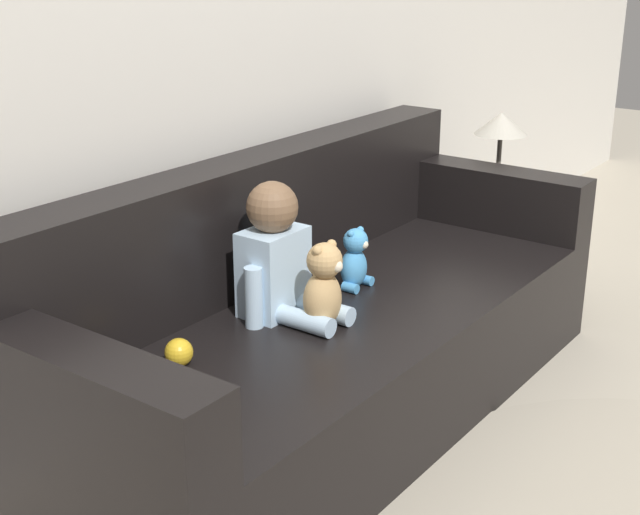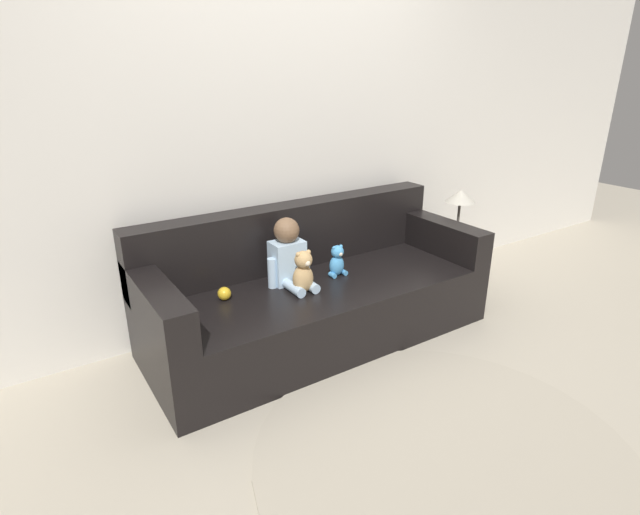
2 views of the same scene
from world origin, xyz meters
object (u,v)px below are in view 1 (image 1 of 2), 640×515
object	(u,v)px
plush_toy_side	(355,260)
toy_ball	(179,352)
person_baby	(278,259)
teddy_bear_brown	(323,286)
side_table	(499,159)
couch	(320,328)

from	to	relation	value
plush_toy_side	toy_ball	xyz separation A→B (m)	(-0.74, 0.06, -0.06)
toy_ball	plush_toy_side	bearing A→B (deg)	-4.74
person_baby	toy_ball	xyz separation A→B (m)	(-0.43, -0.00, -0.14)
teddy_bear_brown	toy_ball	distance (m)	0.47
person_baby	side_table	distance (m)	1.47
toy_ball	side_table	size ratio (longest dim) A/B	0.10
couch	toy_ball	xyz separation A→B (m)	(-0.60, 0.03, 0.14)
person_baby	toy_ball	size ratio (longest dim) A/B	5.36
plush_toy_side	side_table	distance (m)	1.16
teddy_bear_brown	toy_ball	bearing A→B (deg)	158.99
toy_ball	couch	bearing A→B (deg)	-2.51
person_baby	side_table	world-z (taller)	person_baby
couch	side_table	xyz separation A→B (m)	(1.30, 0.02, 0.30)
teddy_bear_brown	couch	bearing A→B (deg)	38.92
person_baby	teddy_bear_brown	bearing A→B (deg)	-90.21
person_baby	couch	bearing A→B (deg)	-10.34
person_baby	plush_toy_side	distance (m)	0.33
teddy_bear_brown	person_baby	bearing A→B (deg)	89.79
plush_toy_side	teddy_bear_brown	bearing A→B (deg)	-161.83
plush_toy_side	couch	bearing A→B (deg)	166.15
toy_ball	person_baby	bearing A→B (deg)	0.64
couch	plush_toy_side	size ratio (longest dim) A/B	10.63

